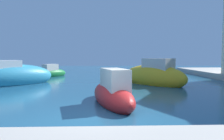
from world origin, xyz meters
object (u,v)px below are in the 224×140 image
(moored_boat_1, at_px, (153,76))
(moored_boat_5, at_px, (113,94))
(moored_boat_4, at_px, (52,73))
(moored_boat_2, at_px, (13,77))

(moored_boat_1, distance_m, moored_boat_5, 7.04)
(moored_boat_4, bearing_deg, moored_boat_2, -154.70)
(moored_boat_2, xyz_separation_m, moored_boat_5, (6.80, -6.42, -0.13))
(moored_boat_1, distance_m, moored_boat_2, 9.95)
(moored_boat_1, xyz_separation_m, moored_boat_2, (-9.95, 0.13, -0.02))
(moored_boat_5, bearing_deg, moored_boat_2, 32.28)
(moored_boat_2, distance_m, moored_boat_5, 9.35)
(moored_boat_1, bearing_deg, moored_boat_2, 49.48)
(moored_boat_1, distance_m, moored_boat_4, 10.70)
(moored_boat_1, relative_size, moored_boat_5, 1.24)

